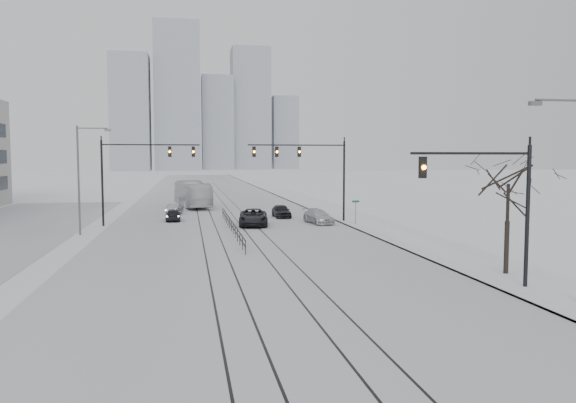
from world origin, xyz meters
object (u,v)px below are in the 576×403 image
at_px(traffic_mast_near, 497,196).
at_px(sedan_nb_far, 281,211).
at_px(sedan_nb_right, 318,217).
at_px(box_truck, 193,194).
at_px(sedan_sb_inner, 173,215).
at_px(bare_tree, 508,193).
at_px(sedan_nb_front, 253,217).
at_px(sedan_sb_outer, 175,209).

distance_m(traffic_mast_near, sedan_nb_far, 34.91).
relative_size(sedan_nb_right, box_truck, 0.38).
height_order(traffic_mast_near, sedan_sb_inner, traffic_mast_near).
bearing_deg(box_truck, bare_tree, 99.78).
height_order(bare_tree, sedan_nb_right, bare_tree).
height_order(sedan_nb_front, box_truck, box_truck).
bearing_deg(sedan_sb_outer, traffic_mast_near, 122.24).
bearing_deg(sedan_nb_far, box_truck, 121.22).
distance_m(sedan_sb_inner, sedan_sb_outer, 6.53).
height_order(traffic_mast_near, sedan_nb_right, traffic_mast_near).
xyz_separation_m(sedan_sb_outer, sedan_nb_right, (13.92, -11.23, 0.06)).
relative_size(sedan_sb_inner, sedan_nb_right, 0.79).
distance_m(bare_tree, sedan_nb_right, 26.00).
height_order(bare_tree, sedan_sb_outer, bare_tree).
distance_m(bare_tree, sedan_nb_front, 27.24).
bearing_deg(bare_tree, box_truck, 109.61).
bearing_deg(sedan_sb_inner, sedan_nb_far, -173.68).
relative_size(traffic_mast_near, sedan_nb_far, 1.73).
relative_size(sedan_nb_front, sedan_nb_far, 1.39).
distance_m(sedan_sb_inner, box_truck, 15.81).
height_order(sedan_sb_inner, sedan_sb_outer, sedan_sb_inner).
relative_size(sedan_sb_inner, sedan_nb_front, 0.65).
bearing_deg(bare_tree, sedan_nb_front, 113.70).
bearing_deg(sedan_nb_front, traffic_mast_near, -66.54).
xyz_separation_m(sedan_sb_inner, box_truck, (2.09, 15.63, 1.06)).
distance_m(traffic_mast_near, bare_tree, 3.85).
relative_size(sedan_sb_outer, sedan_nb_front, 0.65).
height_order(bare_tree, sedan_nb_far, bare_tree).
relative_size(sedan_sb_outer, sedan_nb_far, 0.91).
bearing_deg(sedan_nb_front, sedan_nb_right, 12.06).
height_order(sedan_nb_front, sedan_nb_far, sedan_nb_front).
relative_size(sedan_sb_inner, sedan_sb_outer, 0.99).
distance_m(sedan_sb_outer, sedan_nb_right, 17.89).
xyz_separation_m(sedan_sb_inner, sedan_nb_far, (11.30, 1.34, 0.07)).
bearing_deg(sedan_nb_right, traffic_mast_near, -95.35).
xyz_separation_m(traffic_mast_near, sedan_nb_far, (-4.65, 34.38, -3.87)).
relative_size(bare_tree, box_truck, 0.50).
bearing_deg(traffic_mast_near, sedan_nb_far, 97.71).
bearing_deg(sedan_nb_front, sedan_nb_far, 66.96).
height_order(sedan_sb_inner, box_truck, box_truck).
relative_size(traffic_mast_near, box_truck, 0.58).
height_order(sedan_nb_right, sedan_nb_far, sedan_nb_far).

